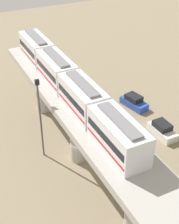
% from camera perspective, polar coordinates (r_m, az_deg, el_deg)
% --- Properties ---
extents(ground_plane, '(120.00, 120.00, 0.00)m').
position_cam_1_polar(ground_plane, '(39.61, -1.81, -7.84)').
color(ground_plane, '#84755B').
extents(viaduct, '(5.20, 35.80, 7.37)m').
position_cam_1_polar(viaduct, '(36.08, -1.97, -0.92)').
color(viaduct, '#A8A59E').
rests_on(viaduct, ground).
extents(train, '(2.64, 27.45, 3.24)m').
position_cam_1_polar(train, '(36.22, -3.56, 4.96)').
color(train, silver).
rests_on(train, viaduct).
extents(parked_car_blue, '(2.59, 4.47, 1.76)m').
position_cam_1_polar(parked_car_blue, '(48.75, 7.51, 1.70)').
color(parked_car_blue, '#284CB7').
rests_on(parked_car_blue, ground).
extents(parked_car_white, '(1.88, 4.23, 1.76)m').
position_cam_1_polar(parked_car_white, '(43.68, 12.20, -2.99)').
color(parked_car_white, white).
rests_on(parked_car_white, ground).
extents(parked_car_orange, '(2.06, 4.31, 1.76)m').
position_cam_1_polar(parked_car_orange, '(48.15, -0.04, 1.59)').
color(parked_car_orange, orange).
rests_on(parked_car_orange, ground).
extents(signal_post, '(0.44, 0.28, 9.97)m').
position_cam_1_polar(signal_post, '(37.18, -8.33, -0.65)').
color(signal_post, '#4C4C51').
rests_on(signal_post, ground).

